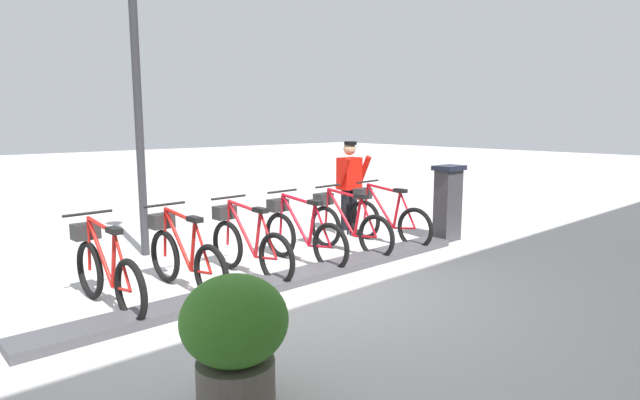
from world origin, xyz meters
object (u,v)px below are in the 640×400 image
object	(u,v)px
bike_docked_3	(247,244)
worker_near_rack	(350,184)
bike_docked_4	(183,256)
payment_kiosk	(448,202)
bike_docked_0	(385,218)
bike_docked_5	(105,270)
lamp_post	(136,67)
bike_docked_1	(346,225)
planter_bush	(235,335)
bike_docked_2	(301,234)

from	to	relation	value
bike_docked_3	worker_near_rack	distance (m)	2.93
bike_docked_4	payment_kiosk	bearing A→B (deg)	-97.11
bike_docked_0	bike_docked_5	world-z (taller)	same
bike_docked_0	bike_docked_3	bearing A→B (deg)	90.00
bike_docked_0	lamp_post	bearing A→B (deg)	59.77
bike_docked_1	bike_docked_3	xyz separation A→B (m)	(0.00, 1.83, 0.00)
worker_near_rack	planter_bush	distance (m)	5.79
bike_docked_2	bike_docked_5	world-z (taller)	same
bike_docked_5	lamp_post	distance (m)	3.29
bike_docked_0	bike_docked_1	distance (m)	0.91
bike_docked_0	planter_bush	distance (m)	5.29
bike_docked_2	bike_docked_4	world-z (taller)	same
payment_kiosk	planter_bush	distance (m)	5.90
bike_docked_5	bike_docked_4	bearing A→B (deg)	-90.00
payment_kiosk	bike_docked_3	xyz separation A→B (m)	(0.57, 3.67, -0.24)
bike_docked_2	planter_bush	size ratio (longest dim) A/B	1.77
bike_docked_1	bike_docked_3	bearing A→B (deg)	90.00
lamp_post	bike_docked_2	bearing A→B (deg)	-142.54
bike_docked_4	lamp_post	world-z (taller)	lamp_post
payment_kiosk	lamp_post	distance (m)	5.35
bike_docked_1	bike_docked_3	distance (m)	1.83
bike_docked_1	lamp_post	xyz separation A→B (m)	(1.92, 2.39, 2.35)
payment_kiosk	bike_docked_5	bearing A→B (deg)	84.06
planter_bush	payment_kiosk	bearing A→B (deg)	-69.72
bike_docked_1	lamp_post	distance (m)	3.86
worker_near_rack	lamp_post	xyz separation A→B (m)	(1.06, 3.32, 1.87)
payment_kiosk	planter_bush	size ratio (longest dim) A/B	1.32
bike_docked_1	bike_docked_5	world-z (taller)	same
bike_docked_3	planter_bush	xyz separation A→B (m)	(-2.62, 1.86, 0.11)
bike_docked_2	bike_docked_3	world-z (taller)	same
bike_docked_3	bike_docked_2	bearing A→B (deg)	-90.00
bike_docked_0	bike_docked_4	size ratio (longest dim) A/B	1.00
bike_docked_2	bike_docked_5	distance (m)	2.74
bike_docked_0	worker_near_rack	world-z (taller)	worker_near_rack
worker_near_rack	lamp_post	size ratio (longest dim) A/B	0.39
bike_docked_4	lamp_post	bearing A→B (deg)	-10.39
bike_docked_3	lamp_post	bearing A→B (deg)	16.25
bike_docked_0	payment_kiosk	bearing A→B (deg)	-121.54
payment_kiosk	bike_docked_1	bearing A→B (deg)	72.78
bike_docked_2	bike_docked_3	bearing A→B (deg)	90.00
worker_near_rack	bike_docked_3	bearing A→B (deg)	107.27
payment_kiosk	bike_docked_5	size ratio (longest dim) A/B	0.74
bike_docked_1	bike_docked_4	world-z (taller)	same
worker_near_rack	lamp_post	world-z (taller)	lamp_post
lamp_post	planter_bush	bearing A→B (deg)	163.99
bike_docked_1	planter_bush	size ratio (longest dim) A/B	1.77
bike_docked_4	worker_near_rack	bearing A→B (deg)	-76.85
bike_docked_1	bike_docked_5	bearing A→B (deg)	90.00
lamp_post	worker_near_rack	bearing A→B (deg)	-107.79
payment_kiosk	bike_docked_4	xyz separation A→B (m)	(0.57, 4.58, -0.24)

